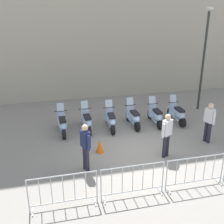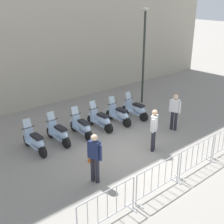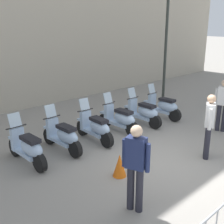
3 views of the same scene
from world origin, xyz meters
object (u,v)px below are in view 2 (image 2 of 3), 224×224
Objects in this scene: barrier_segment_1 at (159,178)px; officer_mid_plaza at (175,110)px; motorcycle_0 at (35,142)px; officer_by_barriers at (95,156)px; barrier_segment_2 at (197,156)px; traffic_cone at (92,155)px; street_lamp at (144,47)px; motorcycle_2 at (82,127)px; motorcycle_5 at (136,110)px; barrier_segment_0 at (107,207)px; officer_near_row_end at (154,128)px; motorcycle_3 at (101,120)px; motorcycle_4 at (119,115)px; motorcycle_1 at (59,133)px.

barrier_segment_1 is 4.87m from officer_mid_plaza.
officer_by_barriers reaches higher than motorcycle_0.
traffic_cone is (-3.00, 2.27, -0.25)m from barrier_segment_2.
street_lamp is (2.33, 6.82, 2.70)m from barrier_segment_2.
motorcycle_5 is (3.22, 0.65, 0.00)m from motorcycle_2.
officer_near_row_end is at bearing 37.72° from barrier_segment_0.
traffic_cone is at bearing 142.92° from barrier_segment_2.
officer_by_barriers reaches higher than motorcycle_2.
motorcycle_0 and motorcycle_5 have the same top height.
motorcycle_3 is 1.00× the size of motorcycle_5.
officer_by_barriers is 1.48m from traffic_cone.
officer_mid_plaza and officer_by_barriers have the same top height.
motorcycle_3 is at bearing 15.36° from motorcycle_2.
street_lamp is (4.83, 2.46, 2.77)m from motorcycle_2.
motorcycle_2 is at bearing -168.63° from motorcycle_5.
motorcycle_4 reaches higher than barrier_segment_1.
motorcycle_1 is 3.24m from officer_by_barriers.
motorcycle_5 is at bearing -131.69° from street_lamp.
motorcycle_1 is at bearing 92.38° from officer_by_barriers.
barrier_segment_2 is 3.77m from traffic_cone.
motorcycle_2 is 1.10m from motorcycle_3.
motorcycle_2 is at bearing -153.06° from street_lamp.
officer_mid_plaza is at bearing 63.85° from barrier_segment_2.
officer_by_barriers is (-3.10, -3.76, 0.53)m from motorcycle_4.
motorcycle_3 reaches higher than traffic_cone.
motorcycle_1 is 2.19m from motorcycle_3.
motorcycle_5 is 6.06m from barrier_segment_1.
officer_mid_plaza reaches higher than motorcycle_4.
officer_mid_plaza is at bearing 9.08° from traffic_cone.
motorcycle_1 is at bearing -169.99° from motorcycle_5.
officer_near_row_end reaches higher than motorcycle_5.
officer_by_barriers is (-2.02, -3.60, 0.53)m from motorcycle_3.
barrier_segment_0 is (-3.63, -5.63, 0.07)m from motorcycle_4.
motorcycle_0 reaches higher than barrier_segment_0.
barrier_segment_2 is (4.65, -3.97, 0.07)m from motorcycle_0.
motorcycle_3 reaches higher than barrier_segment_0.
traffic_cone is (1.64, -1.70, -0.18)m from motorcycle_0.
motorcycle_0 is 0.99× the size of motorcycle_2.
motorcycle_5 is at bearing 9.36° from motorcycle_3.
street_lamp reaches higher than barrier_segment_1.
barrier_segment_1 is 0.36× the size of street_lamp.
barrier_segment_0 is 10.28m from street_lamp.
motorcycle_1 is at bearing 106.48° from traffic_cone.
motorcycle_3 is at bearing 64.99° from barrier_segment_0.
traffic_cone is (-2.49, 0.40, -0.71)m from officer_near_row_end.
street_lamp is at bearing 48.31° from motorcycle_5.
motorcycle_3 is at bearing -171.64° from motorcycle_4.
motorcycle_3 and motorcycle_4 have the same top height.
motorcycle_1 is at bearing 142.28° from officer_near_row_end.
motorcycle_1 is 3.92m from officer_near_row_end.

